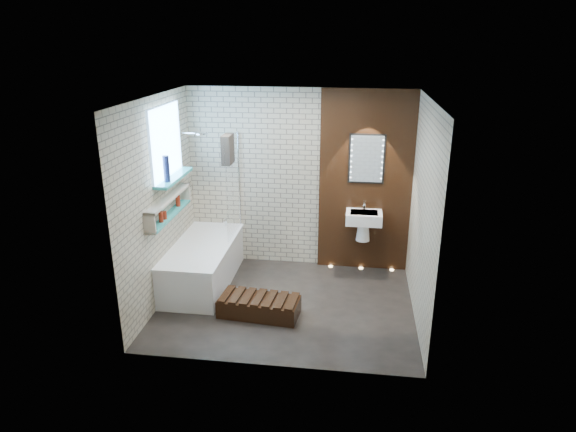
# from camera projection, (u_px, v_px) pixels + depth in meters

# --- Properties ---
(ground) EXTENTS (3.20, 3.20, 0.00)m
(ground) POSITION_uv_depth(u_px,v_px,m) (286.00, 304.00, 6.55)
(ground) COLOR black
(ground) RESTS_ON ground
(room_shell) EXTENTS (3.24, 3.20, 2.60)m
(room_shell) POSITION_uv_depth(u_px,v_px,m) (286.00, 208.00, 6.12)
(room_shell) COLOR tan
(room_shell) RESTS_ON ground
(walnut_panel) EXTENTS (1.30, 0.06, 2.60)m
(walnut_panel) POSITION_uv_depth(u_px,v_px,m) (365.00, 183.00, 7.18)
(walnut_panel) COLOR black
(walnut_panel) RESTS_ON ground
(clerestory_window) EXTENTS (0.18, 1.00, 0.94)m
(clerestory_window) POSITION_uv_depth(u_px,v_px,m) (167.00, 149.00, 6.44)
(clerestory_window) COLOR #7FADE0
(clerestory_window) RESTS_ON room_shell
(display_niche) EXTENTS (0.14, 1.30, 0.26)m
(display_niche) POSITION_uv_depth(u_px,v_px,m) (169.00, 207.00, 6.48)
(display_niche) COLOR teal
(display_niche) RESTS_ON room_shell
(bathtub) EXTENTS (0.79, 1.74, 0.70)m
(bathtub) POSITION_uv_depth(u_px,v_px,m) (203.00, 263.00, 7.03)
(bathtub) COLOR white
(bathtub) RESTS_ON ground
(bath_screen) EXTENTS (0.01, 0.78, 1.40)m
(bath_screen) POSITION_uv_depth(u_px,v_px,m) (233.00, 187.00, 7.06)
(bath_screen) COLOR white
(bath_screen) RESTS_ON bathtub
(towel) EXTENTS (0.11, 0.30, 0.39)m
(towel) POSITION_uv_depth(u_px,v_px,m) (228.00, 149.00, 6.68)
(towel) COLOR black
(towel) RESTS_ON bath_screen
(shower_head) EXTENTS (0.18, 0.18, 0.02)m
(shower_head) POSITION_uv_depth(u_px,v_px,m) (201.00, 133.00, 6.93)
(shower_head) COLOR silver
(shower_head) RESTS_ON room_shell
(washbasin) EXTENTS (0.50, 0.36, 0.58)m
(washbasin) POSITION_uv_depth(u_px,v_px,m) (364.00, 221.00, 7.17)
(washbasin) COLOR white
(washbasin) RESTS_ON walnut_panel
(led_mirror) EXTENTS (0.50, 0.02, 0.70)m
(led_mirror) POSITION_uv_depth(u_px,v_px,m) (367.00, 159.00, 7.03)
(led_mirror) COLOR black
(led_mirror) RESTS_ON walnut_panel
(walnut_step) EXTENTS (1.01, 0.52, 0.22)m
(walnut_step) POSITION_uv_depth(u_px,v_px,m) (259.00, 307.00, 6.28)
(walnut_step) COLOR black
(walnut_step) RESTS_ON ground
(niche_bottles) EXTENTS (0.06, 0.67, 0.15)m
(niche_bottles) POSITION_uv_depth(u_px,v_px,m) (168.00, 211.00, 6.45)
(niche_bottles) COLOR maroon
(niche_bottles) RESTS_ON display_niche
(sill_vases) EXTENTS (0.08, 0.08, 0.33)m
(sill_vases) POSITION_uv_depth(u_px,v_px,m) (166.00, 169.00, 6.25)
(sill_vases) COLOR #141A38
(sill_vases) RESTS_ON clerestory_window
(floor_uplights) EXTENTS (0.96, 0.06, 0.01)m
(floor_uplights) POSITION_uv_depth(u_px,v_px,m) (361.00, 268.00, 7.55)
(floor_uplights) COLOR #FFD899
(floor_uplights) RESTS_ON ground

